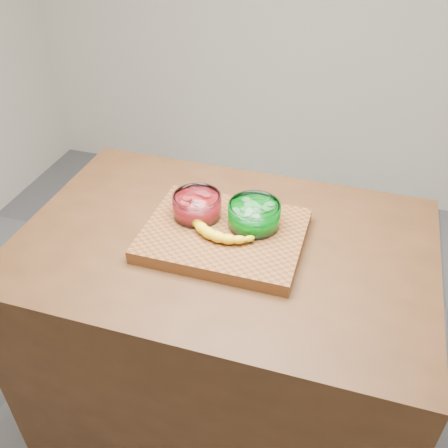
% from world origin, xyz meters
% --- Properties ---
extents(ground, '(3.50, 3.50, 0.00)m').
position_xyz_m(ground, '(0.00, 0.00, 0.00)').
color(ground, '#5C5C61').
rests_on(ground, ground).
extents(counter, '(1.20, 0.80, 0.90)m').
position_xyz_m(counter, '(0.00, 0.00, 0.45)').
color(counter, '#4A2C16').
rests_on(counter, ground).
extents(cutting_board, '(0.45, 0.35, 0.04)m').
position_xyz_m(cutting_board, '(0.00, 0.00, 0.92)').
color(cutting_board, brown).
rests_on(cutting_board, counter).
extents(bowl_red, '(0.14, 0.14, 0.07)m').
position_xyz_m(bowl_red, '(-0.10, 0.05, 0.97)').
color(bowl_red, white).
rests_on(bowl_red, cutting_board).
extents(bowl_green, '(0.15, 0.15, 0.07)m').
position_xyz_m(bowl_green, '(0.08, 0.05, 0.97)').
color(bowl_green, white).
rests_on(bowl_green, cutting_board).
extents(banana, '(0.24, 0.16, 0.04)m').
position_xyz_m(banana, '(-0.01, -0.01, 0.96)').
color(banana, yellow).
rests_on(banana, cutting_board).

